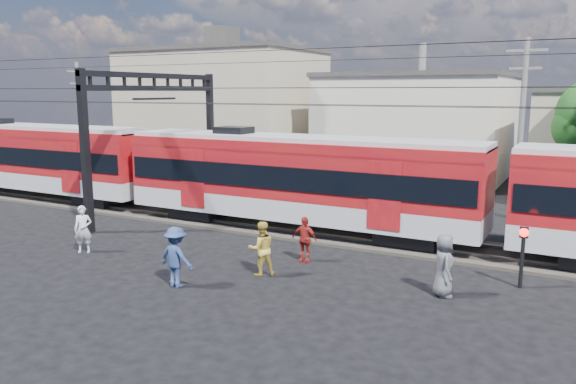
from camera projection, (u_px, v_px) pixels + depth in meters
name	position (u px, v px, depth m)	size (l,w,h in m)	color
ground	(240.00, 297.00, 16.75)	(120.00, 120.00, 0.00)	black
track_bed	(343.00, 235.00, 23.69)	(70.00, 3.40, 0.12)	#2D2823
rail_near	(336.00, 237.00, 23.01)	(70.00, 0.12, 0.12)	#59544C
rail_far	(350.00, 229.00, 24.32)	(70.00, 0.12, 0.12)	#59544C
commuter_train	(301.00, 177.00, 24.21)	(50.30, 3.08, 4.17)	black
catenary	(177.00, 111.00, 26.80)	(70.00, 9.30, 7.52)	black
building_west	(224.00, 109.00, 44.65)	(14.28, 10.20, 9.30)	tan
building_midwest	(420.00, 125.00, 40.47)	(12.24, 12.24, 7.30)	beige
utility_pole_mid	(521.00, 124.00, 26.18)	(1.80, 0.24, 8.50)	slate
utility_pole_west	(80.00, 118.00, 38.36)	(1.80, 0.24, 8.00)	slate
pedestrian_a	(83.00, 229.00, 21.28)	(0.66, 0.43, 1.80)	silver
pedestrian_b	(261.00, 248.00, 18.60)	(0.89, 0.70, 1.84)	gold
pedestrian_c	(176.00, 257.00, 17.50)	(1.24, 0.71, 1.92)	navy
pedestrian_d	(304.00, 239.00, 20.10)	(0.97, 0.41, 1.66)	maroon
pedestrian_e	(444.00, 265.00, 16.70)	(0.93, 0.60, 1.90)	#4F4F54
crossing_signal	(523.00, 246.00, 17.31)	(0.29, 0.29, 1.96)	black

